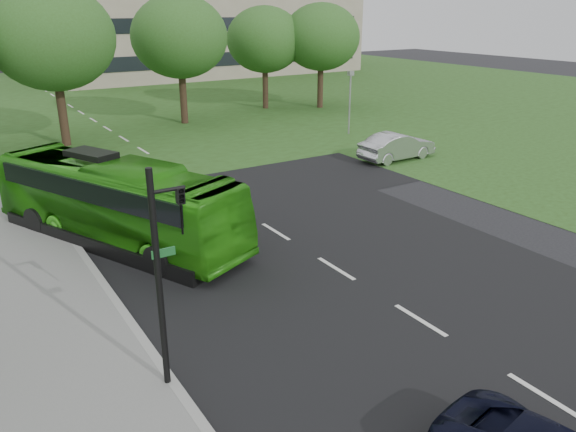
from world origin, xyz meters
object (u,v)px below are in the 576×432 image
object	(u,v)px
tree_park_c	(179,37)
bus	(116,202)
tree_park_d	(265,40)
traffic_light	(165,264)
sedan	(397,146)
tree_park_b	(52,38)
camera_pole	(350,94)
tree_park_e	(321,37)

from	to	relation	value
tree_park_c	bus	world-z (taller)	tree_park_c
tree_park_d	traffic_light	size ratio (longest dim) A/B	1.60
sedan	traffic_light	distance (m)	23.03
tree_park_b	camera_pole	xyz separation A→B (m)	(17.61, -7.10, -3.88)
bus	tree_park_d	bearing A→B (deg)	24.79
traffic_light	tree_park_e	bearing A→B (deg)	46.89
tree_park_c	camera_pole	size ratio (longest dim) A/B	2.16
tree_park_b	tree_park_e	bearing A→B (deg)	7.95
tree_park_e	traffic_light	world-z (taller)	tree_park_e
tree_park_d	tree_park_e	world-z (taller)	tree_park_e
tree_park_b	tree_park_e	xyz separation A→B (m)	(22.40, 3.13, -0.68)
tree_park_b	sedan	size ratio (longest dim) A/B	2.07
camera_pole	tree_park_e	bearing A→B (deg)	88.21
tree_park_b	traffic_light	distance (m)	27.52
tree_park_d	bus	world-z (taller)	tree_park_d
tree_park_d	bus	xyz separation A→B (m)	(-19.90, -23.02, -4.25)
tree_park_b	tree_park_d	bearing A→B (deg)	16.53
tree_park_c	camera_pole	xyz separation A→B (m)	(8.23, -9.94, -3.56)
tree_park_b	tree_park_c	bearing A→B (deg)	16.83
tree_park_b	camera_pole	distance (m)	19.38
tree_park_c	tree_park_e	world-z (taller)	tree_park_c
tree_park_b	sedan	distance (m)	21.89
tree_park_e	traffic_light	distance (m)	39.80
tree_park_d	traffic_light	distance (m)	38.98
sedan	camera_pole	bearing A→B (deg)	-17.67
traffic_light	tree_park_c	bearing A→B (deg)	64.28
tree_park_e	camera_pole	bearing A→B (deg)	-115.11
tree_park_d	tree_park_e	size ratio (longest dim) A/B	0.97
tree_park_d	sedan	size ratio (longest dim) A/B	1.79
bus	traffic_light	world-z (taller)	traffic_light
tree_park_b	bus	distance (m)	18.46
sedan	tree_park_d	bearing A→B (deg)	-9.07
tree_park_c	tree_park_e	bearing A→B (deg)	1.28
tree_park_d	sedan	world-z (taller)	tree_park_d
tree_park_c	camera_pole	bearing A→B (deg)	-50.38
tree_park_e	tree_park_c	bearing A→B (deg)	-178.72
tree_park_d	camera_pole	distance (m)	12.84
traffic_light	camera_pole	bearing A→B (deg)	40.97
tree_park_e	sedan	size ratio (longest dim) A/B	1.84
tree_park_c	bus	bearing A→B (deg)	-118.65
sedan	bus	bearing A→B (deg)	99.43
tree_park_e	camera_pole	distance (m)	11.74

